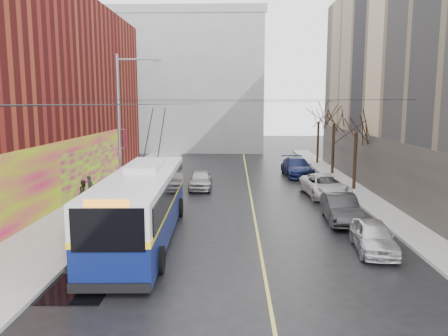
# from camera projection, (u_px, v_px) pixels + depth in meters

# --- Properties ---
(ground) EXTENTS (140.00, 140.00, 0.00)m
(ground) POSITION_uv_depth(u_px,v_px,m) (224.00, 276.00, 15.88)
(ground) COLOR black
(ground) RESTS_ON ground
(sidewalk_left) EXTENTS (4.00, 60.00, 0.15)m
(sidewalk_left) POSITION_uv_depth(u_px,v_px,m) (104.00, 201.00, 27.92)
(sidewalk_left) COLOR gray
(sidewalk_left) RESTS_ON ground
(sidewalk_right) EXTENTS (2.00, 60.00, 0.15)m
(sidewalk_right) POSITION_uv_depth(u_px,v_px,m) (371.00, 202.00, 27.52)
(sidewalk_right) COLOR gray
(sidewalk_right) RESTS_ON ground
(lane_line) EXTENTS (0.12, 50.00, 0.01)m
(lane_line) POSITION_uv_depth(u_px,v_px,m) (251.00, 196.00, 29.69)
(lane_line) COLOR #BFB74C
(lane_line) RESTS_ON ground
(building_far) EXTENTS (20.50, 12.10, 18.00)m
(building_far) POSITION_uv_depth(u_px,v_px,m) (188.00, 83.00, 59.19)
(building_far) COLOR gray
(building_far) RESTS_ON ground
(streetlight_pole) EXTENTS (2.65, 0.60, 9.00)m
(streetlight_pole) POSITION_uv_depth(u_px,v_px,m) (122.00, 128.00, 25.20)
(streetlight_pole) COLOR slate
(streetlight_pole) RESTS_ON ground
(catenary_wires) EXTENTS (18.00, 60.00, 0.22)m
(catenary_wires) POSITION_uv_depth(u_px,v_px,m) (192.00, 103.00, 29.63)
(catenary_wires) COLOR black
(tree_near) EXTENTS (3.20, 3.20, 6.40)m
(tree_near) POSITION_uv_depth(u_px,v_px,m) (357.00, 121.00, 30.76)
(tree_near) COLOR black
(tree_near) RESTS_ON ground
(tree_mid) EXTENTS (3.20, 3.20, 6.68)m
(tree_mid) POSITION_uv_depth(u_px,v_px,m) (334.00, 115.00, 37.64)
(tree_mid) COLOR black
(tree_mid) RESTS_ON ground
(tree_far) EXTENTS (3.20, 3.20, 6.57)m
(tree_far) POSITION_uv_depth(u_px,v_px,m) (319.00, 114.00, 44.58)
(tree_far) COLOR black
(tree_far) RESTS_ON ground
(puddle) EXTENTS (2.74, 2.60, 0.01)m
(puddle) POSITION_uv_depth(u_px,v_px,m) (70.00, 288.00, 14.82)
(puddle) COLOR black
(puddle) RESTS_ON ground
(pigeons_flying) EXTENTS (6.02, 4.10, 1.95)m
(pigeons_flying) POSITION_uv_depth(u_px,v_px,m) (186.00, 100.00, 24.62)
(pigeons_flying) COLOR slate
(trolleybus) EXTENTS (3.30, 12.75, 6.00)m
(trolleybus) POSITION_uv_depth(u_px,v_px,m) (142.00, 204.00, 19.97)
(trolleybus) COLOR #0A1551
(trolleybus) RESTS_ON ground
(parked_car_a) EXTENTS (1.88, 4.00, 1.32)m
(parked_car_a) POSITION_uv_depth(u_px,v_px,m) (373.00, 236.00, 18.46)
(parked_car_a) COLOR silver
(parked_car_a) RESTS_ON ground
(parked_car_b) EXTENTS (1.74, 4.49, 1.46)m
(parked_car_b) POSITION_uv_depth(u_px,v_px,m) (341.00, 208.00, 23.06)
(parked_car_b) COLOR #252628
(parked_car_b) RESTS_ON ground
(parked_car_c) EXTENTS (2.94, 5.55, 1.49)m
(parked_car_c) POSITION_uv_depth(u_px,v_px,m) (325.00, 186.00, 29.32)
(parked_car_c) COLOR silver
(parked_car_c) RESTS_ON ground
(parked_car_d) EXTENTS (2.52, 5.56, 1.58)m
(parked_car_d) POSITION_uv_depth(u_px,v_px,m) (297.00, 167.00, 37.68)
(parked_car_d) COLOR #161F4D
(parked_car_d) RESTS_ON ground
(following_car) EXTENTS (1.72, 4.12, 1.39)m
(following_car) POSITION_uv_depth(u_px,v_px,m) (201.00, 180.00, 32.03)
(following_car) COLOR #9B9B9F
(following_car) RESTS_ON ground
(pedestrian_a) EXTENTS (0.49, 0.63, 1.55)m
(pedestrian_a) POSITION_uv_depth(u_px,v_px,m) (90.00, 188.00, 27.66)
(pedestrian_a) COLOR black
(pedestrian_a) RESTS_ON sidewalk_left
(pedestrian_b) EXTENTS (0.81, 0.91, 1.55)m
(pedestrian_b) POSITION_uv_depth(u_px,v_px,m) (84.00, 193.00, 26.16)
(pedestrian_b) COLOR black
(pedestrian_b) RESTS_ON sidewalk_left
(pedestrian_c) EXTENTS (1.19, 1.08, 1.60)m
(pedestrian_c) POSITION_uv_depth(u_px,v_px,m) (110.00, 199.00, 24.21)
(pedestrian_c) COLOR black
(pedestrian_c) RESTS_ON sidewalk_left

